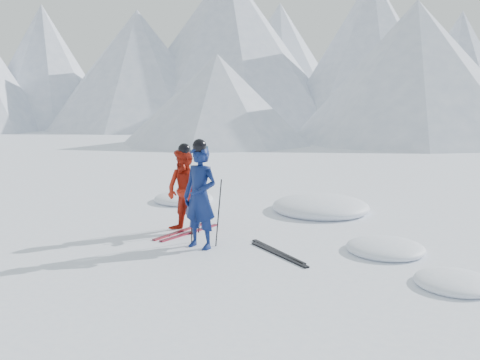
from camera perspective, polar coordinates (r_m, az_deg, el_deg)
The scene contains 12 objects.
ground at distance 9.81m, azimuth 6.73°, elevation -7.56°, with size 160.00×160.00×0.00m, color white.
skier_blue at distance 9.56m, azimuth -4.51°, elevation -1.91°, with size 0.72×0.47×1.96m, color #0D1C51.
skier_red at distance 10.68m, azimuth -6.20°, elevation -1.24°, with size 0.87×0.68×1.79m, color #A81D0D.
pole_blue_left at distance 9.92m, azimuth -5.39°, elevation -3.45°, with size 0.02×0.02×1.31m, color black.
pole_blue_right at distance 9.68m, azimuth -2.42°, elevation -3.72°, with size 0.02×0.02×1.31m, color black.
pole_red_left at distance 11.11m, azimuth -6.62°, elevation -2.40°, with size 0.02×0.02×1.19m, color black.
pole_red_right at distance 10.68m, azimuth -4.41°, elevation -2.84°, with size 0.02×0.02×1.19m, color black.
ski_worn_left at distance 10.95m, azimuth -6.62°, elevation -5.70°, with size 0.09×1.70×0.03m, color black.
ski_worn_right at distance 10.81m, azimuth -5.62°, elevation -5.89°, with size 0.09×1.70×0.03m, color black.
ski_loose_a at distance 9.50m, azimuth 4.20°, elevation -7.99°, with size 0.09×1.70×0.03m, color black.
ski_loose_b at distance 9.33m, azimuth 4.33°, elevation -8.32°, with size 0.09×1.70×0.03m, color black.
snow_lumps at distance 12.32m, azimuth 7.23°, elevation -4.10°, with size 8.84×5.55×0.54m.
Camera 1 is at (3.90, -8.55, 2.82)m, focal length 38.00 mm.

